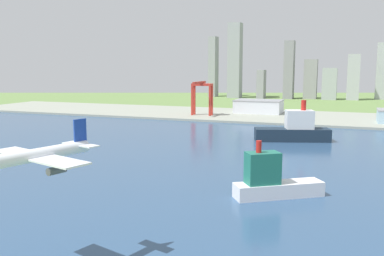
{
  "coord_description": "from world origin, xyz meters",
  "views": [
    {
      "loc": [
        88.55,
        -17.62,
        60.37
      ],
      "look_at": [
        15.54,
        177.74,
        30.04
      ],
      "focal_mm": 39.18,
      "sensor_mm": 36.0,
      "label": 1
    }
  ],
  "objects_px": {
    "ferry_boat": "(272,181)",
    "warehouse_main": "(259,106)",
    "cargo_ship": "(294,130)",
    "airplane_landing": "(31,157)",
    "port_crane_red": "(202,91)"
  },
  "relations": [
    {
      "from": "airplane_landing",
      "to": "cargo_ship",
      "type": "height_order",
      "value": "airplane_landing"
    },
    {
      "from": "airplane_landing",
      "to": "port_crane_red",
      "type": "height_order",
      "value": "airplane_landing"
    },
    {
      "from": "ferry_boat",
      "to": "warehouse_main",
      "type": "distance_m",
      "value": 348.51
    },
    {
      "from": "ferry_boat",
      "to": "warehouse_main",
      "type": "relative_size",
      "value": 0.69
    },
    {
      "from": "ferry_boat",
      "to": "port_crane_red",
      "type": "xyz_separation_m",
      "value": [
        -134.86,
        287.26,
        24.07
      ]
    },
    {
      "from": "airplane_landing",
      "to": "port_crane_red",
      "type": "xyz_separation_m",
      "value": [
        -85.5,
        387.86,
        -4.14
      ]
    },
    {
      "from": "airplane_landing",
      "to": "ferry_boat",
      "type": "height_order",
      "value": "airplane_landing"
    },
    {
      "from": "ferry_boat",
      "to": "airplane_landing",
      "type": "bearing_deg",
      "value": -116.13
    },
    {
      "from": "cargo_ship",
      "to": "airplane_landing",
      "type": "bearing_deg",
      "value": -98.85
    },
    {
      "from": "port_crane_red",
      "to": "warehouse_main",
      "type": "distance_m",
      "value": 82.08
    },
    {
      "from": "ferry_boat",
      "to": "cargo_ship",
      "type": "xyz_separation_m",
      "value": [
        -9.08,
        158.14,
        1.44
      ]
    },
    {
      "from": "cargo_ship",
      "to": "port_crane_red",
      "type": "bearing_deg",
      "value": 134.25
    },
    {
      "from": "airplane_landing",
      "to": "port_crane_red",
      "type": "bearing_deg",
      "value": 102.43
    },
    {
      "from": "ferry_boat",
      "to": "port_crane_red",
      "type": "distance_m",
      "value": 318.26
    },
    {
      "from": "airplane_landing",
      "to": "cargo_ship",
      "type": "distance_m",
      "value": 263.23
    }
  ]
}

